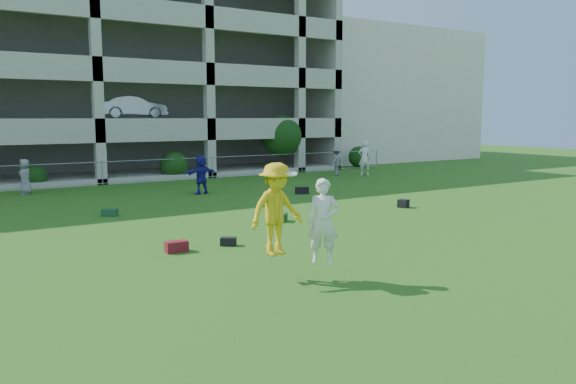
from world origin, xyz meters
TOP-DOWN VIEW (x-y plane):
  - ground at (0.00, 0.00)m, footprint 100.00×100.00m
  - stucco_building at (23.00, 28.00)m, footprint 16.00×14.00m
  - bystander_c at (-3.73, 17.38)m, footprint 0.57×0.81m
  - bystander_d at (2.85, 13.34)m, footprint 1.66×0.77m
  - bystander_e at (13.88, 15.36)m, footprint 0.86×0.71m
  - bystander_f at (12.68, 16.46)m, footprint 1.23×1.02m
  - bag_red_a at (-2.06, 3.70)m, footprint 0.56×0.32m
  - bag_black_b at (-0.64, 3.64)m, footprint 0.47×0.44m
  - bag_green_c at (2.35, 5.84)m, footprint 0.60×0.60m
  - crate_d at (7.73, 5.78)m, footprint 0.46×0.46m
  - bag_black_e at (6.60, 10.94)m, footprint 0.67×0.55m
  - bag_green_g at (-2.10, 9.81)m, footprint 0.58×0.52m
  - frisbee_contest at (-1.04, 0.11)m, footprint 1.86×1.28m
  - parking_garage at (-0.01, 27.70)m, footprint 30.00×14.00m
  - fence at (0.00, 19.00)m, footprint 36.06×0.06m
  - shrub_row at (4.59, 19.70)m, footprint 34.38×2.52m

SIDE VIEW (x-z plane):
  - ground at x=0.00m, z-range 0.00..0.00m
  - bag_black_b at x=-0.64m, z-range 0.00..0.22m
  - bag_green_g at x=-2.10m, z-range 0.00..0.25m
  - bag_green_c at x=2.35m, z-range 0.00..0.26m
  - bag_red_a at x=-2.06m, z-range 0.00..0.28m
  - crate_d at x=7.73m, z-range 0.00..0.30m
  - bag_black_e at x=6.60m, z-range 0.00..0.30m
  - fence at x=0.00m, z-range 0.01..1.21m
  - bystander_c at x=-3.73m, z-range 0.00..1.56m
  - bystander_f at x=12.68m, z-range 0.00..1.66m
  - bystander_d at x=2.85m, z-range 0.00..1.73m
  - bystander_e at x=13.88m, z-range 0.00..2.03m
  - frisbee_contest at x=-1.04m, z-range 0.40..2.50m
  - shrub_row at x=4.59m, z-range -0.24..3.26m
  - stucco_building at x=23.00m, z-range 0.00..10.00m
  - parking_garage at x=-0.01m, z-range 0.01..12.01m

